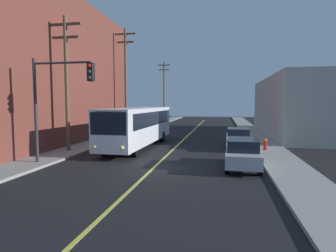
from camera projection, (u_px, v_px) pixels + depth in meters
name	position (u px, v px, depth m)	size (l,w,h in m)	color
ground_plane	(153.00, 168.00, 15.63)	(120.00, 120.00, 0.00)	black
sidewalk_left	(104.00, 140.00, 26.77)	(2.50, 90.00, 0.15)	gray
sidewalk_right	(264.00, 144.00, 24.04)	(2.50, 90.00, 0.15)	gray
lane_stripe_center	(187.00, 137.00, 30.31)	(0.16, 60.00, 0.01)	#D8CC4C
building_left_brick	(37.00, 73.00, 26.53)	(10.00, 22.63, 12.76)	brown
building_right_warehouse	(321.00, 107.00, 31.38)	(12.00, 20.75, 6.39)	#B2B2A8
city_bus	(139.00, 125.00, 23.02)	(2.82, 12.20, 3.20)	silver
parked_car_silver	(242.00, 153.00, 15.63)	(1.94, 4.46, 1.62)	#B7B7BC
parked_car_white	(238.00, 138.00, 22.32)	(1.89, 4.43, 1.62)	silver
utility_pole_near	(67.00, 77.00, 20.19)	(2.40, 0.28, 9.59)	brown
utility_pole_mid	(126.00, 77.00, 31.97)	(2.40, 0.28, 11.77)	brown
utility_pole_far	(164.00, 89.00, 54.57)	(2.40, 0.28, 11.32)	brown
traffic_signal_left_corner	(59.00, 91.00, 15.98)	(3.75, 0.48, 6.00)	#2D2D33
fire_hydrant	(265.00, 144.00, 20.79)	(0.44, 0.26, 0.84)	red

